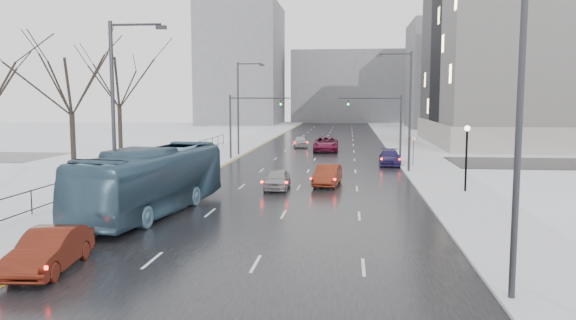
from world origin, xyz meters
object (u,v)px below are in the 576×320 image
(tree_park_e, at_px, (121,163))
(mast_signal_left, at_px, (241,119))
(tree_park_d, at_px, (75,178))
(no_uturn_sign, at_px, (414,142))
(lamppost_r_mid, at_px, (467,149))
(sedan_center_far, at_px, (301,141))
(streetlight_l_near, at_px, (118,110))
(sedan_right_far, at_px, (390,157))
(streetlight_l_far, at_px, (240,104))
(sedan_right_cross, at_px, (326,144))
(mast_signal_right, at_px, (390,120))
(bus, at_px, (153,180))
(streetlight_r_near, at_px, (511,118))
(streetlight_r_mid, at_px, (407,105))
(sedan_left_near, at_px, (50,250))
(sedan_right_near, at_px, (327,175))
(sedan_center_near, at_px, (277,179))

(tree_park_e, height_order, mast_signal_left, tree_park_e)
(tree_park_d, bearing_deg, no_uturn_sign, 20.32)
(lamppost_r_mid, distance_m, sedan_center_far, 35.87)
(tree_park_e, xyz_separation_m, lamppost_r_mid, (29.20, -14.00, 2.94))
(streetlight_l_near, xyz_separation_m, sedan_right_far, (15.37, 25.12, -4.89))
(streetlight_l_far, height_order, sedan_right_cross, streetlight_l_far)
(mast_signal_right, distance_m, bus, 30.17)
(streetlight_r_near, distance_m, sedan_right_cross, 48.58)
(mast_signal_right, distance_m, mast_signal_left, 14.65)
(streetlight_r_mid, distance_m, sedan_right_far, 7.14)
(tree_park_e, relative_size, mast_signal_left, 2.08)
(tree_park_e, bearing_deg, sedan_right_far, 2.52)
(streetlight_l_near, distance_m, streetlight_l_far, 32.00)
(streetlight_l_near, bearing_deg, bus, 52.88)
(tree_park_d, height_order, streetlight_l_near, streetlight_l_near)
(tree_park_d, height_order, streetlight_r_near, streetlight_r_near)
(sedan_left_near, bearing_deg, sedan_right_near, 61.47)
(sedan_right_cross, bearing_deg, streetlight_l_far, -147.93)
(tree_park_d, xyz_separation_m, mast_signal_left, (10.47, 14.00, 4.11))
(sedan_center_near, distance_m, sedan_right_cross, 27.60)
(mast_signal_right, bearing_deg, sedan_left_near, -111.65)
(lamppost_r_mid, xyz_separation_m, sedan_right_cross, (-10.25, 27.78, -2.05))
(streetlight_l_near, distance_m, sedan_left_near, 9.91)
(tree_park_d, xyz_separation_m, streetlight_l_near, (9.63, -14.00, 5.62))
(tree_park_e, xyz_separation_m, no_uturn_sign, (27.40, 0.00, 2.30))
(lamppost_r_mid, relative_size, no_uturn_sign, 1.59)
(no_uturn_sign, height_order, sedan_center_near, no_uturn_sign)
(mast_signal_right, relative_size, sedan_right_far, 1.37)
(sedan_center_near, xyz_separation_m, sedan_right_cross, (2.14, 27.52, 0.18))
(mast_signal_right, bearing_deg, streetlight_r_near, -88.73)
(no_uturn_sign, bearing_deg, sedan_left_near, -116.70)
(sedan_right_cross, xyz_separation_m, sedan_center_far, (-3.38, 5.33, -0.14))
(mast_signal_right, bearing_deg, sedan_center_near, -116.15)
(streetlight_r_mid, bearing_deg, sedan_right_near, -128.68)
(lamppost_r_mid, relative_size, mast_signal_right, 0.66)
(tree_park_e, distance_m, sedan_center_far, 24.66)
(streetlight_r_mid, xyz_separation_m, sedan_right_cross, (-7.41, 17.78, -4.73))
(lamppost_r_mid, xyz_separation_m, bus, (-18.00, -8.46, -1.12))
(streetlight_r_near, xyz_separation_m, streetlight_l_far, (-16.33, 42.00, 0.00))
(streetlight_r_near, distance_m, no_uturn_sign, 34.18)
(sedan_right_far, bearing_deg, sedan_right_near, -110.12)
(tree_park_d, distance_m, sedan_left_near, 24.98)
(mast_signal_right, xyz_separation_m, sedan_center_near, (-8.71, -17.74, -3.40))
(sedan_right_far, bearing_deg, sedan_right_cross, 119.05)
(sedan_right_cross, relative_size, sedan_center_far, 1.48)
(mast_signal_left, distance_m, no_uturn_sign, 17.10)
(streetlight_r_mid, relative_size, streetlight_l_far, 1.00)
(mast_signal_right, bearing_deg, tree_park_d, -150.88)
(sedan_right_far, bearing_deg, lamppost_r_mid, -73.82)
(sedan_right_near, height_order, sedan_right_cross, sedan_right_cross)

